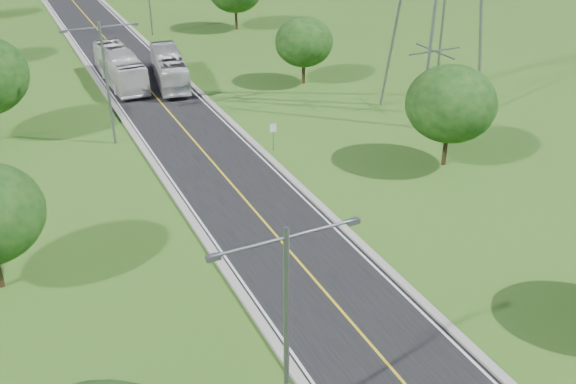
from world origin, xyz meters
name	(u,v)px	position (x,y,z in m)	size (l,w,h in m)	color
ground	(142,81)	(0.00, 60.00, 0.00)	(260.00, 260.00, 0.00)	#305517
road	(128,65)	(0.00, 66.00, 0.03)	(8.00, 150.00, 0.06)	black
curb_left	(90,69)	(-4.25, 66.00, 0.11)	(0.50, 150.00, 0.22)	gray
curb_right	(165,60)	(4.25, 66.00, 0.11)	(0.50, 150.00, 0.22)	gray
speed_limit_sign	(273,132)	(5.20, 37.98, 1.60)	(0.55, 0.09, 2.40)	slate
streetlight_near_left	(286,320)	(-6.00, 12.00, 5.94)	(5.90, 0.25, 10.00)	slate
streetlight_mid_left	(106,74)	(-6.00, 45.00, 5.94)	(5.90, 0.25, 10.00)	slate
tree_rb	(451,104)	(16.00, 30.00, 4.95)	(6.72, 6.72, 7.82)	black
tree_rc	(304,42)	(15.00, 52.00, 4.33)	(5.88, 5.88, 6.84)	black
bus_outbound	(169,68)	(2.48, 57.83, 1.68)	(2.72, 11.62, 3.24)	silver
bus_inbound	(120,67)	(-2.09, 59.93, 1.78)	(2.90, 12.38, 3.45)	silver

